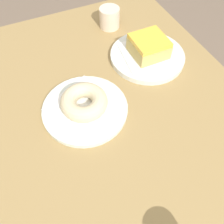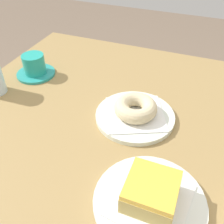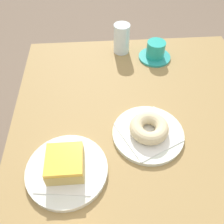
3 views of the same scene
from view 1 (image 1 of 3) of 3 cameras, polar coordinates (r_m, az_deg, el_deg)
The scene contains 9 objects.
ground_plane at distance 1.24m, azimuth -2.53°, elevation -20.73°, with size 6.00×6.00×0.00m, color #705E4D.
table at distance 0.67m, azimuth -4.42°, elevation -7.34°, with size 0.93×0.82×0.72m.
plate_sugar_ring at distance 0.59m, azimuth -6.53°, elevation 0.68°, with size 0.21×0.21×0.01m, color silver.
napkin_sugar_ring at distance 0.58m, azimuth -6.60°, elevation 1.14°, with size 0.15×0.15×0.00m, color white.
donut_sugar_ring at distance 0.57m, azimuth -6.80°, elevation 2.36°, with size 0.11×0.11×0.04m, color beige.
plate_glazed_square at distance 0.72m, azimuth 8.35°, elevation 12.96°, with size 0.21×0.21×0.02m, color silver.
napkin_glazed_square at distance 0.71m, azimuth 8.44°, elevation 13.52°, with size 0.14×0.14×0.00m, color white.
donut_glazed_square at distance 0.69m, azimuth 8.71°, elevation 15.18°, with size 0.09×0.09×0.05m.
sugar_jar at distance 0.82m, azimuth -0.59°, elevation 21.45°, with size 0.06×0.06×0.06m, color beige.
Camera 1 is at (0.31, -0.08, 1.20)m, focal length 38.56 mm.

